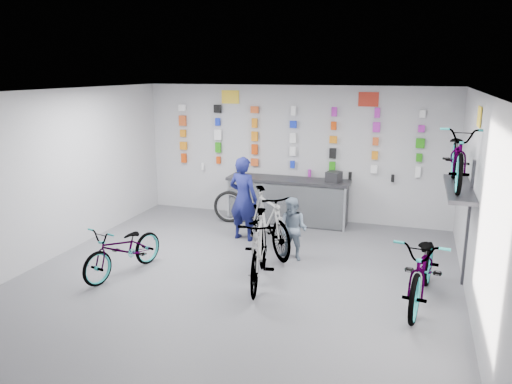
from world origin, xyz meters
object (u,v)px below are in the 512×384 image
(bike_right, at_px, (424,268))
(customer, at_px, (293,229))
(bike_service, at_px, (267,221))
(counter, at_px, (288,201))
(bike_center, at_px, (259,249))
(clerk, at_px, (243,199))
(bike_left, at_px, (124,249))

(bike_right, height_order, customer, customer)
(bike_right, xyz_separation_m, bike_service, (-2.77, 1.38, 0.05))
(counter, distance_m, customer, 2.24)
(customer, bearing_deg, bike_service, 165.87)
(bike_center, bearing_deg, customer, 65.70)
(bike_center, xyz_separation_m, bike_service, (-0.29, 1.42, 0.02))
(bike_service, bearing_deg, clerk, 102.04)
(bike_left, distance_m, clerk, 2.66)
(bike_right, distance_m, clerk, 3.92)
(bike_left, relative_size, clerk, 0.99)
(counter, xyz_separation_m, bike_center, (0.38, -3.30, 0.08))
(bike_right, xyz_separation_m, clerk, (-3.42, 1.88, 0.29))
(bike_service, distance_m, customer, 0.62)
(bike_left, bearing_deg, clerk, 74.75)
(customer, bearing_deg, counter, 118.98)
(counter, height_order, bike_center, bike_center)
(bike_right, bearing_deg, bike_center, -171.51)
(bike_right, relative_size, bike_service, 1.06)
(counter, height_order, clerk, clerk)
(bike_right, height_order, clerk, clerk)
(counter, xyz_separation_m, bike_service, (0.09, -1.87, 0.11))
(bike_right, bearing_deg, customer, 160.93)
(bike_center, bearing_deg, clerk, 104.80)
(counter, relative_size, bike_service, 1.37)
(bike_left, distance_m, customer, 2.93)
(bike_center, distance_m, bike_service, 1.45)
(bike_right, height_order, bike_service, bike_service)
(bike_left, xyz_separation_m, bike_center, (2.23, 0.37, 0.13))
(bike_right, bearing_deg, counter, 138.81)
(bike_service, bearing_deg, bike_right, -66.68)
(counter, height_order, customer, customer)
(counter, relative_size, bike_center, 1.42)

